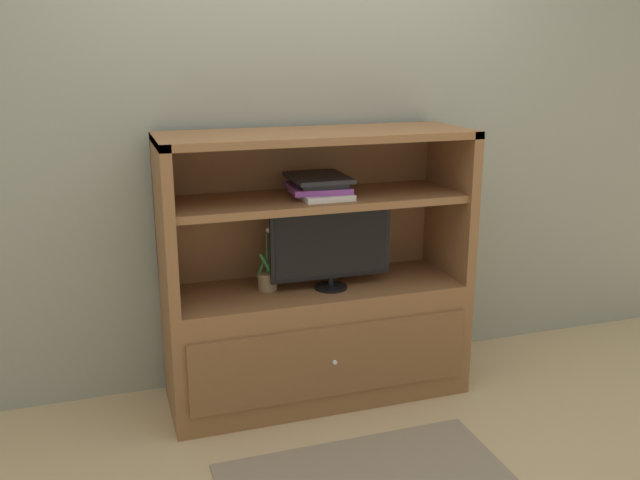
{
  "coord_description": "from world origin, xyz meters",
  "views": [
    {
      "loc": [
        -0.99,
        -2.65,
        1.73
      ],
      "look_at": [
        0.0,
        0.35,
        0.84
      ],
      "focal_mm": 38.18,
      "sensor_mm": 36.0,
      "label": 1
    }
  ],
  "objects": [
    {
      "name": "magazine_stack",
      "position": [
        0.01,
        0.4,
        1.1
      ],
      "size": [
        0.3,
        0.35,
        0.1
      ],
      "color": "silver",
      "rests_on": "media_console"
    },
    {
      "name": "tv_monitor",
      "position": [
        0.05,
        0.34,
        0.81
      ],
      "size": [
        0.61,
        0.16,
        0.41
      ],
      "color": "black",
      "rests_on": "media_console"
    },
    {
      "name": "painted_rear_wall",
      "position": [
        0.0,
        0.75,
        1.4
      ],
      "size": [
        6.0,
        0.1,
        2.8
      ],
      "primitive_type": "cube",
      "color": "gray",
      "rests_on": "ground_plane"
    },
    {
      "name": "media_console",
      "position": [
        0.0,
        0.41,
        0.45
      ],
      "size": [
        1.5,
        0.54,
        1.36
      ],
      "color": "brown",
      "rests_on": "ground_plane"
    },
    {
      "name": "potted_plant",
      "position": [
        -0.25,
        0.42,
        0.64
      ],
      "size": [
        0.1,
        0.09,
        0.32
      ],
      "color": "#8C7251",
      "rests_on": "media_console"
    },
    {
      "name": "ground_plane",
      "position": [
        0.0,
        0.0,
        0.0
      ],
      "size": [
        8.0,
        8.0,
        0.0
      ],
      "primitive_type": "plane",
      "color": "tan"
    }
  ]
}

